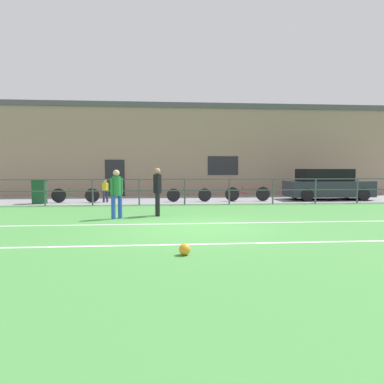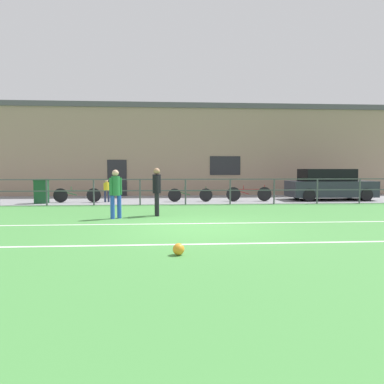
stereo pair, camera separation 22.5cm
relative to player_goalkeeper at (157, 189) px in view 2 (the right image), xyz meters
name	(u,v)px [view 2 (the right image)]	position (x,y,z in m)	size (l,w,h in m)	color
ground	(196,228)	(1.15, -2.48, -0.94)	(60.00, 44.00, 0.04)	#478C42
field_line_touchline	(195,223)	(1.15, -1.79, -0.92)	(36.00, 0.11, 0.00)	white
field_line_hash	(204,244)	(1.15, -4.58, -0.92)	(36.00, 0.11, 0.00)	white
pavement_strip	(183,199)	(1.15, 6.02, -0.91)	(48.00, 5.00, 0.02)	gray
perimeter_fence	(186,188)	(1.15, 3.52, -0.18)	(36.07, 0.07, 1.15)	#474C51
clubhouse_facade	(180,150)	(1.15, 9.72, 1.78)	(28.00, 2.56, 5.40)	gray
player_goalkeeper	(157,189)	(0.00, 0.00, 0.00)	(0.29, 0.44, 1.63)	black
player_striker	(116,191)	(-1.30, -0.58, -0.03)	(0.38, 0.28, 1.57)	blue
soccer_ball_match	(179,249)	(0.57, -5.48, -0.81)	(0.22, 0.22, 0.22)	orange
spectator_child	(107,189)	(-2.50, 4.74, -0.29)	(0.28, 0.19, 1.08)	#232D4C
parked_car_red	(329,185)	(8.52, 5.25, -0.17)	(4.21, 1.80, 1.56)	#282D38
bicycle_parked_0	(77,195)	(-3.87, 4.72, -0.56)	(2.19, 0.04, 0.76)	black
bicycle_parked_1	(249,194)	(4.28, 4.72, -0.55)	(2.21, 0.04, 0.78)	black
bicycle_parked_2	(190,195)	(1.44, 4.72, -0.57)	(2.13, 0.04, 0.73)	black
trash_bin_0	(41,191)	(-5.37, 4.40, -0.35)	(0.57, 0.49, 1.10)	#194C28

